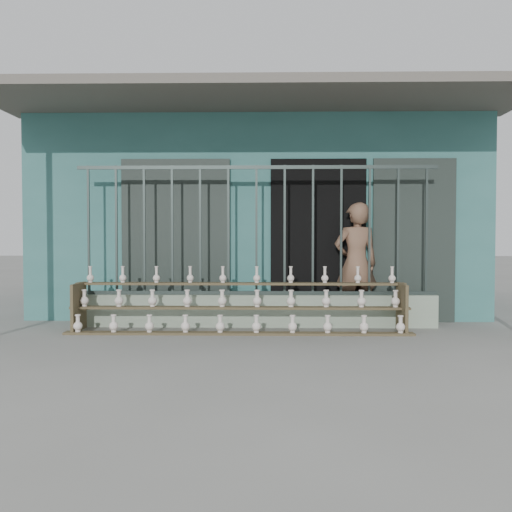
{
  "coord_description": "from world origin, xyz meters",
  "views": [
    {
      "loc": [
        0.16,
        -6.62,
        1.27
      ],
      "look_at": [
        0.0,
        1.0,
        1.0
      ],
      "focal_mm": 40.0,
      "sensor_mm": 36.0,
      "label": 1
    }
  ],
  "objects": [
    {
      "name": "ground",
      "position": [
        0.0,
        0.0,
        0.0
      ],
      "size": [
        60.0,
        60.0,
        0.0
      ],
      "primitive_type": "plane",
      "color": "slate"
    },
    {
      "name": "elderly_woman",
      "position": [
        1.43,
        1.57,
        0.87
      ],
      "size": [
        0.7,
        0.52,
        1.75
      ],
      "primitive_type": "imported",
      "rotation": [
        0.0,
        0.0,
        3.3
      ],
      "color": "brown",
      "rests_on": "ground"
    },
    {
      "name": "shelf_rack",
      "position": [
        -0.22,
        0.89,
        0.36
      ],
      "size": [
        4.5,
        0.68,
        0.85
      ],
      "color": "brown",
      "rests_on": "ground"
    },
    {
      "name": "workshop_building",
      "position": [
        0.0,
        4.23,
        1.62
      ],
      "size": [
        7.4,
        6.6,
        3.21
      ],
      "color": "#316764",
      "rests_on": "ground"
    },
    {
      "name": "parapet_wall",
      "position": [
        0.0,
        1.3,
        0.23
      ],
      "size": [
        5.0,
        0.2,
        0.45
      ],
      "primitive_type": "cube",
      "color": "gray",
      "rests_on": "ground"
    },
    {
      "name": "security_fence",
      "position": [
        -0.0,
        1.3,
        1.35
      ],
      "size": [
        5.0,
        0.04,
        1.8
      ],
      "color": "#283330",
      "rests_on": "parapet_wall"
    }
  ]
}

